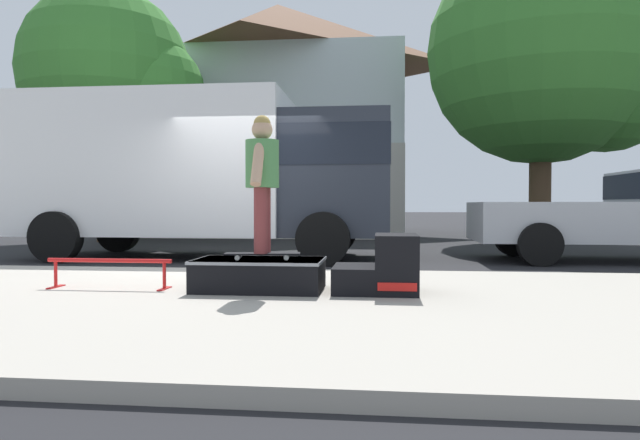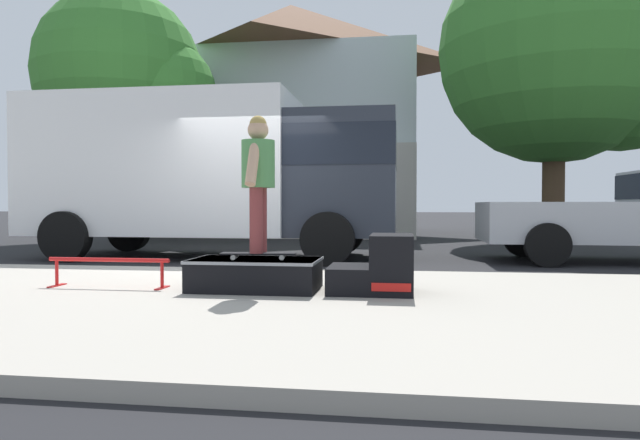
# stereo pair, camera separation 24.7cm
# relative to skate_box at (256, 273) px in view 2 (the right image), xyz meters

# --- Properties ---
(ground_plane) EXTENTS (140.00, 140.00, 0.00)m
(ground_plane) POSITION_rel_skate_box_xyz_m (-0.99, 2.44, -0.30)
(ground_plane) COLOR black
(sidewalk_slab) EXTENTS (50.00, 5.00, 0.12)m
(sidewalk_slab) POSITION_rel_skate_box_xyz_m (-0.99, -0.56, -0.24)
(sidewalk_slab) COLOR #A8A093
(sidewalk_slab) RESTS_ON ground
(skate_box) EXTENTS (1.33, 0.78, 0.33)m
(skate_box) POSITION_rel_skate_box_xyz_m (0.00, 0.00, 0.00)
(skate_box) COLOR black
(skate_box) RESTS_ON sidewalk_slab
(kicker_ramp) EXTENTS (0.85, 0.71, 0.59)m
(kicker_ramp) POSITION_rel_skate_box_xyz_m (1.29, -0.00, 0.07)
(kicker_ramp) COLOR black
(kicker_ramp) RESTS_ON sidewalk_slab
(grind_rail) EXTENTS (1.38, 0.28, 0.32)m
(grind_rail) POSITION_rel_skate_box_xyz_m (-1.62, -0.05, 0.06)
(grind_rail) COLOR red
(grind_rail) RESTS_ON sidewalk_slab
(skateboard) EXTENTS (0.80, 0.30, 0.07)m
(skateboard) POSITION_rel_skate_box_xyz_m (0.04, -0.04, 0.21)
(skateboard) COLOR black
(skateboard) RESTS_ON skate_box
(skater_kid) EXTENTS (0.35, 0.73, 1.42)m
(skater_kid) POSITION_rel_skate_box_xyz_m (0.04, -0.04, 1.05)
(skater_kid) COLOR brown
(skater_kid) RESTS_ON skateboard
(box_truck) EXTENTS (6.91, 2.63, 3.05)m
(box_truck) POSITION_rel_skate_box_xyz_m (-2.01, 4.64, 1.40)
(box_truck) COLOR white
(box_truck) RESTS_ON ground
(street_tree_main) EXTENTS (4.96, 4.51, 6.89)m
(street_tree_main) POSITION_rel_skate_box_xyz_m (-5.93, 8.91, 4.20)
(street_tree_main) COLOR brown
(street_tree_main) RESTS_ON ground
(street_tree_neighbour) EXTENTS (6.52, 5.93, 8.02)m
(street_tree_neighbour) POSITION_rel_skate_box_xyz_m (5.80, 9.65, 4.58)
(street_tree_neighbour) COLOR brown
(street_tree_neighbour) RESTS_ON ground
(house_behind) EXTENTS (9.54, 8.23, 8.40)m
(house_behind) POSITION_rel_skate_box_xyz_m (-2.54, 14.74, 3.95)
(house_behind) COLOR silver
(house_behind) RESTS_ON ground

